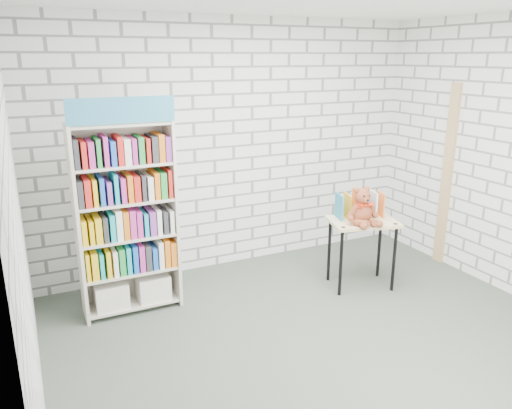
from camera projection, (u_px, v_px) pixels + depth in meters
name	position (u px, v px, depth m)	size (l,w,h in m)	color
ground	(326.00, 343.00, 4.31)	(4.50, 4.50, 0.00)	#414B40
room_shell	(336.00, 137.00, 3.80)	(4.52, 4.02, 2.81)	silver
bookshelf	(126.00, 217.00, 4.65)	(0.91, 0.36, 2.05)	beige
display_table	(362.00, 230.00, 5.22)	(0.79, 0.64, 0.74)	#DCC084
table_books	(360.00, 204.00, 5.25)	(0.52, 0.33, 0.28)	teal
teddy_bear	(363.00, 209.00, 5.04)	(0.36, 0.33, 0.38)	brown
door_trim	(447.00, 176.00, 5.75)	(0.05, 0.12, 2.10)	tan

